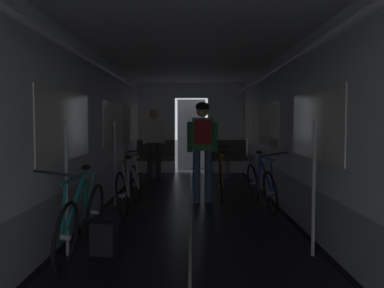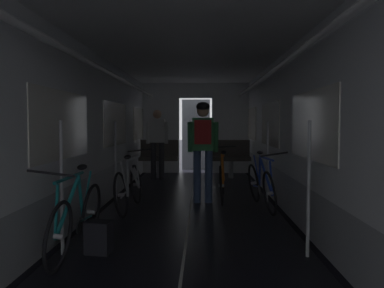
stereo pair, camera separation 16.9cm
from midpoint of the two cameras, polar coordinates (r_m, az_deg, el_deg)
train_car_shell at (r=5.62m, az=-0.91°, el=6.30°), size 3.14×12.34×2.57m
bench_seat_far_left at (r=10.17m, az=-5.53°, el=-1.55°), size 0.98×0.51×0.95m
bench_seat_far_right at (r=10.15m, az=4.64°, el=-1.56°), size 0.98×0.51×0.95m
bicycle_silver at (r=6.43m, az=-9.41°, el=-5.92°), size 0.44×1.69×0.96m
bicycle_blue at (r=6.62m, az=9.17°, el=-5.66°), size 0.50×1.69×0.96m
bicycle_teal at (r=4.42m, az=-16.24°, el=-10.10°), size 0.44×1.69×0.95m
person_cyclist_aisle at (r=6.89m, az=0.93°, el=0.49°), size 0.53×0.39×1.73m
bicycle_orange_in_aisle at (r=7.23m, az=3.62°, el=-4.88°), size 0.44×1.69×0.94m
person_standing_near_bench at (r=9.77m, az=-5.75°, el=0.66°), size 0.53×0.23×1.69m
backpack_on_floor at (r=4.45m, az=-13.22°, el=-12.78°), size 0.29×0.24×0.34m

